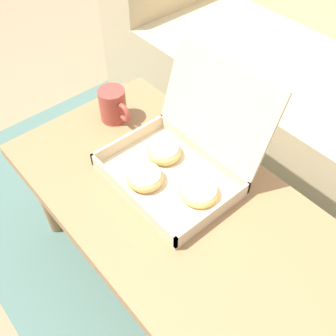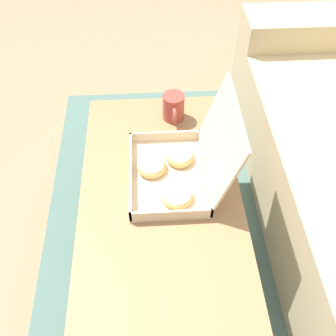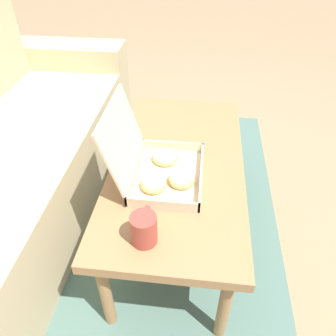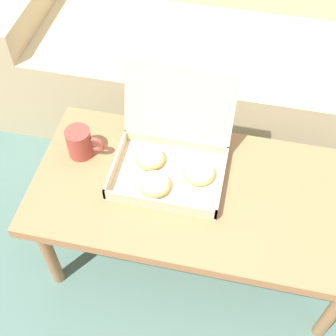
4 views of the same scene
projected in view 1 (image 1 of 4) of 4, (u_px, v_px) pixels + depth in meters
ground_plane at (203, 269)px, 1.40m from camera, size 12.00×12.00×0.00m
area_rug at (258, 222)px, 1.52m from camera, size 2.27×1.80×0.01m
coffee_table at (187, 220)px, 1.06m from camera, size 1.09×0.54×0.44m
pastry_box at (179, 159)px, 1.07m from camera, size 0.36×0.34×0.30m
coffee_mug at (113, 105)px, 1.23m from camera, size 0.13×0.08×0.11m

